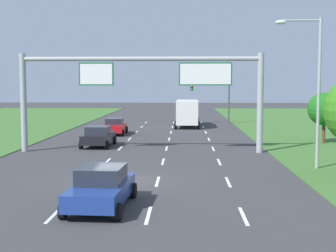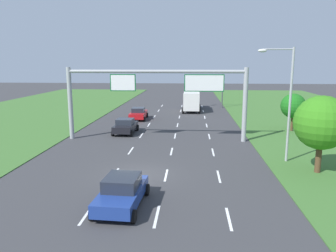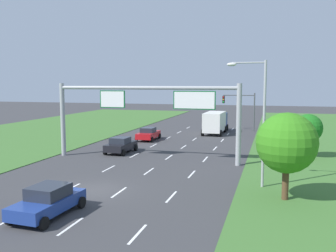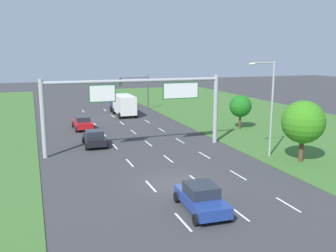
# 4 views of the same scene
# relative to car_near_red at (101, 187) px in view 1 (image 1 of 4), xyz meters

# --- Properties ---
(ground_plane) EXTENTS (200.00, 200.00, 0.00)m
(ground_plane) POSITION_rel_car_near_red_xyz_m (0.17, 4.98, -0.81)
(ground_plane) COLOR #38383A
(lane_dashes_inner_left) EXTENTS (0.14, 56.40, 0.01)m
(lane_dashes_inner_left) POSITION_rel_car_near_red_xyz_m (-1.58, 13.98, -0.80)
(lane_dashes_inner_left) COLOR white
(lane_dashes_inner_left) RESTS_ON ground_plane
(lane_dashes_inner_right) EXTENTS (0.14, 56.40, 0.01)m
(lane_dashes_inner_right) POSITION_rel_car_near_red_xyz_m (1.92, 13.98, -0.80)
(lane_dashes_inner_right) COLOR white
(lane_dashes_inner_right) RESTS_ON ground_plane
(lane_dashes_slip) EXTENTS (0.14, 56.40, 0.01)m
(lane_dashes_slip) POSITION_rel_car_near_red_xyz_m (5.42, 13.98, -0.80)
(lane_dashes_slip) COLOR white
(lane_dashes_slip) RESTS_ON ground_plane
(car_near_red) EXTENTS (2.43, 4.55, 1.62)m
(car_near_red) POSITION_rel_car_near_red_xyz_m (0.00, 0.00, 0.00)
(car_near_red) COLOR navy
(car_near_red) RESTS_ON ground_plane
(car_lead_silver) EXTENTS (2.25, 4.46, 1.57)m
(car_lead_silver) POSITION_rel_car_near_red_xyz_m (-3.45, 26.71, -0.02)
(car_lead_silver) COLOR red
(car_lead_silver) RESTS_ON ground_plane
(car_mid_lane) EXTENTS (2.30, 4.26, 1.59)m
(car_mid_lane) POSITION_rel_car_near_red_xyz_m (-3.41, 17.91, -0.02)
(car_mid_lane) COLOR black
(car_mid_lane) RESTS_ON ground_plane
(box_truck) EXTENTS (2.79, 8.06, 3.02)m
(box_truck) POSITION_rel_car_near_red_xyz_m (3.61, 35.34, 0.85)
(box_truck) COLOR navy
(box_truck) RESTS_ON ground_plane
(sign_gantry) EXTENTS (17.24, 0.44, 7.00)m
(sign_gantry) POSITION_rel_car_near_red_xyz_m (0.51, 15.11, 4.08)
(sign_gantry) COLOR #9EA0A5
(sign_gantry) RESTS_ON ground_plane
(traffic_light_mast) EXTENTS (4.76, 0.49, 5.60)m
(traffic_light_mast) POSITION_rel_car_near_red_xyz_m (6.74, 39.21, 3.06)
(traffic_light_mast) COLOR #47494F
(traffic_light_mast) RESTS_ON ground_plane
(street_lamp) EXTENTS (2.61, 0.32, 8.50)m
(street_lamp) POSITION_rel_car_near_red_xyz_m (10.40, 8.63, 4.27)
(street_lamp) COLOR #9EA0A5
(street_lamp) RESTS_ON ground_plane
(roadside_tree_mid) EXTENTS (2.66, 2.66, 4.16)m
(roadside_tree_mid) POSITION_rel_car_near_red_xyz_m (14.55, 20.19, 2.01)
(roadside_tree_mid) COLOR #513823
(roadside_tree_mid) RESTS_ON ground_plane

